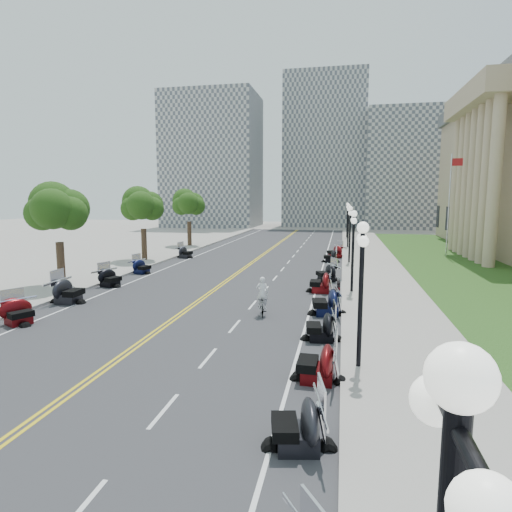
# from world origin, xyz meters

# --- Properties ---
(ground) EXTENTS (160.00, 160.00, 0.00)m
(ground) POSITION_xyz_m (0.00, 0.00, 0.00)
(ground) COLOR gray
(road) EXTENTS (16.00, 90.00, 0.01)m
(road) POSITION_xyz_m (0.00, 10.00, 0.00)
(road) COLOR #333335
(road) RESTS_ON ground
(centerline_yellow_a) EXTENTS (0.12, 90.00, 0.00)m
(centerline_yellow_a) POSITION_xyz_m (-0.12, 10.00, 0.01)
(centerline_yellow_a) COLOR yellow
(centerline_yellow_a) RESTS_ON road
(centerline_yellow_b) EXTENTS (0.12, 90.00, 0.00)m
(centerline_yellow_b) POSITION_xyz_m (0.12, 10.00, 0.01)
(centerline_yellow_b) COLOR yellow
(centerline_yellow_b) RESTS_ON road
(edge_line_north) EXTENTS (0.12, 90.00, 0.00)m
(edge_line_north) POSITION_xyz_m (6.40, 10.00, 0.01)
(edge_line_north) COLOR white
(edge_line_north) RESTS_ON road
(edge_line_south) EXTENTS (0.12, 90.00, 0.00)m
(edge_line_south) POSITION_xyz_m (-6.40, 10.00, 0.01)
(edge_line_south) COLOR white
(edge_line_south) RESTS_ON road
(lane_dash_3) EXTENTS (0.12, 2.00, 0.00)m
(lane_dash_3) POSITION_xyz_m (3.20, -12.00, 0.01)
(lane_dash_3) COLOR white
(lane_dash_3) RESTS_ON road
(lane_dash_4) EXTENTS (0.12, 2.00, 0.00)m
(lane_dash_4) POSITION_xyz_m (3.20, -8.00, 0.01)
(lane_dash_4) COLOR white
(lane_dash_4) RESTS_ON road
(lane_dash_5) EXTENTS (0.12, 2.00, 0.00)m
(lane_dash_5) POSITION_xyz_m (3.20, -4.00, 0.01)
(lane_dash_5) COLOR white
(lane_dash_5) RESTS_ON road
(lane_dash_6) EXTENTS (0.12, 2.00, 0.00)m
(lane_dash_6) POSITION_xyz_m (3.20, 0.00, 0.01)
(lane_dash_6) COLOR white
(lane_dash_6) RESTS_ON road
(lane_dash_7) EXTENTS (0.12, 2.00, 0.00)m
(lane_dash_7) POSITION_xyz_m (3.20, 4.00, 0.01)
(lane_dash_7) COLOR white
(lane_dash_7) RESTS_ON road
(lane_dash_8) EXTENTS (0.12, 2.00, 0.00)m
(lane_dash_8) POSITION_xyz_m (3.20, 8.00, 0.01)
(lane_dash_8) COLOR white
(lane_dash_8) RESTS_ON road
(lane_dash_9) EXTENTS (0.12, 2.00, 0.00)m
(lane_dash_9) POSITION_xyz_m (3.20, 12.00, 0.01)
(lane_dash_9) COLOR white
(lane_dash_9) RESTS_ON road
(lane_dash_10) EXTENTS (0.12, 2.00, 0.00)m
(lane_dash_10) POSITION_xyz_m (3.20, 16.00, 0.01)
(lane_dash_10) COLOR white
(lane_dash_10) RESTS_ON road
(lane_dash_11) EXTENTS (0.12, 2.00, 0.00)m
(lane_dash_11) POSITION_xyz_m (3.20, 20.00, 0.01)
(lane_dash_11) COLOR white
(lane_dash_11) RESTS_ON road
(lane_dash_12) EXTENTS (0.12, 2.00, 0.00)m
(lane_dash_12) POSITION_xyz_m (3.20, 24.00, 0.01)
(lane_dash_12) COLOR white
(lane_dash_12) RESTS_ON road
(lane_dash_13) EXTENTS (0.12, 2.00, 0.00)m
(lane_dash_13) POSITION_xyz_m (3.20, 28.00, 0.01)
(lane_dash_13) COLOR white
(lane_dash_13) RESTS_ON road
(lane_dash_14) EXTENTS (0.12, 2.00, 0.00)m
(lane_dash_14) POSITION_xyz_m (3.20, 32.00, 0.01)
(lane_dash_14) COLOR white
(lane_dash_14) RESTS_ON road
(lane_dash_15) EXTENTS (0.12, 2.00, 0.00)m
(lane_dash_15) POSITION_xyz_m (3.20, 36.00, 0.01)
(lane_dash_15) COLOR white
(lane_dash_15) RESTS_ON road
(lane_dash_16) EXTENTS (0.12, 2.00, 0.00)m
(lane_dash_16) POSITION_xyz_m (3.20, 40.00, 0.01)
(lane_dash_16) COLOR white
(lane_dash_16) RESTS_ON road
(lane_dash_17) EXTENTS (0.12, 2.00, 0.00)m
(lane_dash_17) POSITION_xyz_m (3.20, 44.00, 0.01)
(lane_dash_17) COLOR white
(lane_dash_17) RESTS_ON road
(lane_dash_18) EXTENTS (0.12, 2.00, 0.00)m
(lane_dash_18) POSITION_xyz_m (3.20, 48.00, 0.01)
(lane_dash_18) COLOR white
(lane_dash_18) RESTS_ON road
(lane_dash_19) EXTENTS (0.12, 2.00, 0.00)m
(lane_dash_19) POSITION_xyz_m (3.20, 52.00, 0.01)
(lane_dash_19) COLOR white
(lane_dash_19) RESTS_ON road
(sidewalk_north) EXTENTS (5.00, 90.00, 0.15)m
(sidewalk_north) POSITION_xyz_m (10.50, 10.00, 0.07)
(sidewalk_north) COLOR #9E9991
(sidewalk_north) RESTS_ON ground
(sidewalk_south) EXTENTS (5.00, 90.00, 0.15)m
(sidewalk_south) POSITION_xyz_m (-10.50, 10.00, 0.07)
(sidewalk_south) COLOR #9E9991
(sidewalk_south) RESTS_ON ground
(lawn) EXTENTS (9.00, 60.00, 0.10)m
(lawn) POSITION_xyz_m (17.50, 18.00, 0.05)
(lawn) COLOR #356023
(lawn) RESTS_ON ground
(distant_block_a) EXTENTS (18.00, 14.00, 26.00)m
(distant_block_a) POSITION_xyz_m (-18.00, 62.00, 13.00)
(distant_block_a) COLOR gray
(distant_block_a) RESTS_ON ground
(distant_block_b) EXTENTS (16.00, 12.00, 30.00)m
(distant_block_b) POSITION_xyz_m (4.00, 68.00, 15.00)
(distant_block_b) COLOR gray
(distant_block_b) RESTS_ON ground
(distant_block_c) EXTENTS (20.00, 14.00, 22.00)m
(distant_block_c) POSITION_xyz_m (22.00, 65.00, 11.00)
(distant_block_c) COLOR gray
(distant_block_c) RESTS_ON ground
(street_lamp_1) EXTENTS (0.50, 1.20, 4.90)m
(street_lamp_1) POSITION_xyz_m (8.60, -8.00, 2.60)
(street_lamp_1) COLOR black
(street_lamp_1) RESTS_ON sidewalk_north
(street_lamp_2) EXTENTS (0.50, 1.20, 4.90)m
(street_lamp_2) POSITION_xyz_m (8.60, 4.00, 2.60)
(street_lamp_2) COLOR black
(street_lamp_2) RESTS_ON sidewalk_north
(street_lamp_3) EXTENTS (0.50, 1.20, 4.90)m
(street_lamp_3) POSITION_xyz_m (8.60, 16.00, 2.60)
(street_lamp_3) COLOR black
(street_lamp_3) RESTS_ON sidewalk_north
(street_lamp_4) EXTENTS (0.50, 1.20, 4.90)m
(street_lamp_4) POSITION_xyz_m (8.60, 28.00, 2.60)
(street_lamp_4) COLOR black
(street_lamp_4) RESTS_ON sidewalk_north
(street_lamp_5) EXTENTS (0.50, 1.20, 4.90)m
(street_lamp_5) POSITION_xyz_m (8.60, 40.00, 2.60)
(street_lamp_5) COLOR black
(street_lamp_5) RESTS_ON sidewalk_north
(flagpole) EXTENTS (1.10, 0.20, 10.00)m
(flagpole) POSITION_xyz_m (18.00, 22.00, 5.00)
(flagpole) COLOR silver
(flagpole) RESTS_ON ground
(tree_2) EXTENTS (4.80, 4.80, 9.20)m
(tree_2) POSITION_xyz_m (-10.00, 2.00, 4.75)
(tree_2) COLOR #235619
(tree_2) RESTS_ON sidewalk_south
(tree_3) EXTENTS (4.80, 4.80, 9.20)m
(tree_3) POSITION_xyz_m (-10.00, 14.00, 4.75)
(tree_3) COLOR #235619
(tree_3) RESTS_ON sidewalk_south
(tree_4) EXTENTS (4.80, 4.80, 9.20)m
(tree_4) POSITION_xyz_m (-10.00, 26.00, 4.75)
(tree_4) COLOR #235619
(tree_4) RESTS_ON sidewalk_south
(motorcycle_n_2) EXTENTS (2.25, 2.25, 1.34)m
(motorcycle_n_2) POSITION_xyz_m (7.02, -13.03, 0.67)
(motorcycle_n_2) COLOR black
(motorcycle_n_2) RESTS_ON road
(motorcycle_n_3) EXTENTS (2.05, 2.05, 1.39)m
(motorcycle_n_3) POSITION_xyz_m (7.27, -9.19, 0.70)
(motorcycle_n_3) COLOR #590A0C
(motorcycle_n_3) RESTS_ON road
(motorcycle_n_4) EXTENTS (2.09, 2.09, 1.32)m
(motorcycle_n_4) POSITION_xyz_m (7.18, -5.15, 0.66)
(motorcycle_n_4) COLOR black
(motorcycle_n_4) RESTS_ON road
(motorcycle_n_5) EXTENTS (2.42, 2.42, 1.50)m
(motorcycle_n_5) POSITION_xyz_m (7.26, -1.22, 0.75)
(motorcycle_n_5) COLOR black
(motorcycle_n_5) RESTS_ON road
(motorcycle_n_6) EXTENTS (2.08, 2.08, 1.44)m
(motorcycle_n_6) POSITION_xyz_m (6.72, 3.92, 0.72)
(motorcycle_n_6) COLOR #590A0C
(motorcycle_n_6) RESTS_ON road
(motorcycle_n_7) EXTENTS (2.58, 2.58, 1.35)m
(motorcycle_n_7) POSITION_xyz_m (6.94, 7.59, 0.68)
(motorcycle_n_7) COLOR black
(motorcycle_n_7) RESTS_ON road
(motorcycle_n_9) EXTENTS (1.95, 1.95, 1.26)m
(motorcycle_n_9) POSITION_xyz_m (6.94, 16.59, 0.63)
(motorcycle_n_9) COLOR black
(motorcycle_n_9) RESTS_ON road
(motorcycle_n_10) EXTENTS (2.65, 2.65, 1.37)m
(motorcycle_n_10) POSITION_xyz_m (7.29, 19.72, 0.68)
(motorcycle_n_10) COLOR #590A0C
(motorcycle_n_10) RESTS_ON road
(motorcycle_s_4) EXTENTS (2.55, 2.55, 1.32)m
(motorcycle_s_4) POSITION_xyz_m (-6.77, -5.69, 0.66)
(motorcycle_s_4) COLOR #590A0C
(motorcycle_s_4) RESTS_ON road
(motorcycle_s_5) EXTENTS (2.27, 2.27, 1.54)m
(motorcycle_s_5) POSITION_xyz_m (-7.00, -1.62, 0.77)
(motorcycle_s_5) COLOR black
(motorcycle_s_5) RESTS_ON road
(motorcycle_s_6) EXTENTS (2.36, 2.36, 1.31)m
(motorcycle_s_6) POSITION_xyz_m (-7.08, 2.93, 0.65)
(motorcycle_s_6) COLOR black
(motorcycle_s_6) RESTS_ON road
(motorcycle_s_7) EXTENTS (2.15, 2.15, 1.24)m
(motorcycle_s_7) POSITION_xyz_m (-7.24, 7.83, 0.62)
(motorcycle_s_7) COLOR black
(motorcycle_s_7) RESTS_ON road
(motorcycle_s_9) EXTENTS (2.11, 2.11, 1.26)m
(motorcycle_s_9) POSITION_xyz_m (-7.02, 16.68, 0.63)
(motorcycle_s_9) COLOR black
(motorcycle_s_9) RESTS_ON road
(bicycle) EXTENTS (0.78, 1.64, 0.95)m
(bicycle) POSITION_xyz_m (4.11, -1.96, 0.48)
(bicycle) COLOR #A51414
(bicycle) RESTS_ON road
(cyclist_rider) EXTENTS (0.59, 0.39, 1.63)m
(cyclist_rider) POSITION_xyz_m (4.11, -1.96, 1.77)
(cyclist_rider) COLOR silver
(cyclist_rider) RESTS_ON bicycle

